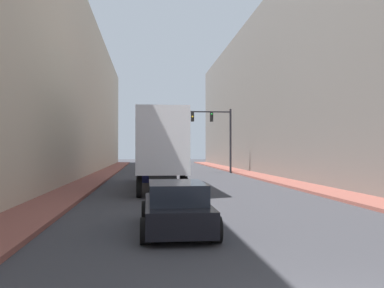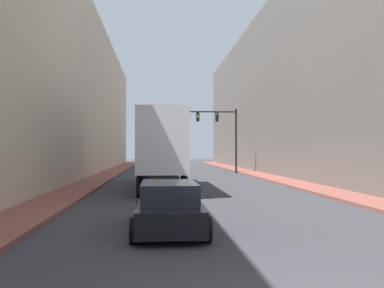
{
  "view_description": "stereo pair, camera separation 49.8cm",
  "coord_description": "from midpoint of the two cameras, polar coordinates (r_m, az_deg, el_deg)",
  "views": [
    {
      "loc": [
        -2.76,
        -4.57,
        2.25
      ],
      "look_at": [
        -0.6,
        15.58,
        2.53
      ],
      "focal_mm": 40.0,
      "sensor_mm": 36.0,
      "label": 1
    },
    {
      "loc": [
        -2.26,
        -4.62,
        2.25
      ],
      "look_at": [
        -0.6,
        15.58,
        2.53
      ],
      "focal_mm": 40.0,
      "sensor_mm": 36.0,
      "label": 2
    }
  ],
  "objects": [
    {
      "name": "sidewalk_right",
      "position": [
        35.84,
        10.08,
        -4.26
      ],
      "size": [
        2.01,
        80.0,
        0.15
      ],
      "color": "brown",
      "rests_on": "ground"
    },
    {
      "name": "sidewalk_left",
      "position": [
        34.9,
        -11.45,
        -4.35
      ],
      "size": [
        2.01,
        80.0,
        0.15
      ],
      "color": "brown",
      "rests_on": "ground"
    },
    {
      "name": "building_right",
      "position": [
        37.42,
        16.04,
        7.83
      ],
      "size": [
        6.0,
        80.0,
        15.69
      ],
      "color": "#66605B",
      "rests_on": "ground"
    },
    {
      "name": "building_left",
      "position": [
        35.89,
        -17.83,
        7.39
      ],
      "size": [
        6.0,
        80.0,
        14.68
      ],
      "color": "beige",
      "rests_on": "ground"
    },
    {
      "name": "semi_truck",
      "position": [
        25.46,
        -3.57,
        -0.49
      ],
      "size": [
        2.47,
        12.84,
        4.28
      ],
      "color": "silver",
      "rests_on": "ground"
    },
    {
      "name": "sedan_car",
      "position": [
        12.06,
        -1.91,
        -8.42
      ],
      "size": [
        1.95,
        4.66,
        1.36
      ],
      "color": "black",
      "rests_on": "ground"
    },
    {
      "name": "traffic_signal_gantry",
      "position": [
        41.85,
        4.44,
        2.04
      ],
      "size": [
        5.73,
        0.35,
        6.27
      ],
      "color": "black",
      "rests_on": "ground"
    }
  ]
}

